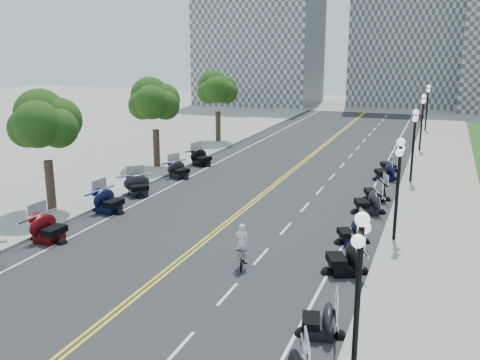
% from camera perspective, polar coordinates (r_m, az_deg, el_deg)
% --- Properties ---
extents(ground, '(160.00, 160.00, 0.00)m').
position_cam_1_polar(ground, '(25.41, -4.65, -7.17)').
color(ground, gray).
extents(road, '(16.00, 90.00, 0.01)m').
position_cam_1_polar(road, '(34.23, 2.54, -1.45)').
color(road, '#333335').
rests_on(road, ground).
extents(centerline_yellow_a, '(0.12, 90.00, 0.00)m').
position_cam_1_polar(centerline_yellow_a, '(34.27, 2.35, -1.42)').
color(centerline_yellow_a, yellow).
rests_on(centerline_yellow_a, road).
extents(centerline_yellow_b, '(0.12, 90.00, 0.00)m').
position_cam_1_polar(centerline_yellow_b, '(34.19, 2.74, -1.46)').
color(centerline_yellow_b, yellow).
rests_on(centerline_yellow_b, road).
extents(edge_line_north, '(0.12, 90.00, 0.00)m').
position_cam_1_polar(edge_line_north, '(32.87, 13.20, -2.48)').
color(edge_line_north, white).
rests_on(edge_line_north, road).
extents(edge_line_south, '(0.12, 90.00, 0.00)m').
position_cam_1_polar(edge_line_south, '(36.67, -6.99, -0.47)').
color(edge_line_south, white).
rests_on(edge_line_south, road).
extents(lane_dash_4, '(0.12, 2.00, 0.00)m').
position_cam_1_polar(lane_dash_4, '(17.69, -6.47, -17.36)').
color(lane_dash_4, white).
rests_on(lane_dash_4, road).
extents(lane_dash_5, '(0.12, 2.00, 0.00)m').
position_cam_1_polar(lane_dash_5, '(20.87, -1.34, -12.06)').
color(lane_dash_5, white).
rests_on(lane_dash_5, road).
extents(lane_dash_6, '(0.12, 2.00, 0.00)m').
position_cam_1_polar(lane_dash_6, '(24.29, 2.26, -8.14)').
color(lane_dash_6, white).
rests_on(lane_dash_6, road).
extents(lane_dash_7, '(0.12, 2.00, 0.00)m').
position_cam_1_polar(lane_dash_7, '(27.86, 4.90, -5.19)').
color(lane_dash_7, white).
rests_on(lane_dash_7, road).
extents(lane_dash_8, '(0.12, 2.00, 0.00)m').
position_cam_1_polar(lane_dash_8, '(31.54, 6.92, -2.91)').
color(lane_dash_8, white).
rests_on(lane_dash_8, road).
extents(lane_dash_9, '(0.12, 2.00, 0.00)m').
position_cam_1_polar(lane_dash_9, '(35.29, 8.51, -1.10)').
color(lane_dash_9, white).
rests_on(lane_dash_9, road).
extents(lane_dash_10, '(0.12, 2.00, 0.00)m').
position_cam_1_polar(lane_dash_10, '(39.08, 9.79, 0.35)').
color(lane_dash_10, white).
rests_on(lane_dash_10, road).
extents(lane_dash_11, '(0.12, 2.00, 0.00)m').
position_cam_1_polar(lane_dash_11, '(42.92, 10.84, 1.55)').
color(lane_dash_11, white).
rests_on(lane_dash_11, road).
extents(lane_dash_12, '(0.12, 2.00, 0.00)m').
position_cam_1_polar(lane_dash_12, '(46.78, 11.72, 2.55)').
color(lane_dash_12, white).
rests_on(lane_dash_12, road).
extents(lane_dash_13, '(0.12, 2.00, 0.00)m').
position_cam_1_polar(lane_dash_13, '(50.66, 12.47, 3.39)').
color(lane_dash_13, white).
rests_on(lane_dash_13, road).
extents(lane_dash_14, '(0.12, 2.00, 0.00)m').
position_cam_1_polar(lane_dash_14, '(54.56, 13.11, 4.12)').
color(lane_dash_14, white).
rests_on(lane_dash_14, road).
extents(lane_dash_15, '(0.12, 2.00, 0.00)m').
position_cam_1_polar(lane_dash_15, '(58.48, 13.67, 4.75)').
color(lane_dash_15, white).
rests_on(lane_dash_15, road).
extents(lane_dash_16, '(0.12, 2.00, 0.00)m').
position_cam_1_polar(lane_dash_16, '(62.40, 14.16, 5.29)').
color(lane_dash_16, white).
rests_on(lane_dash_16, road).
extents(lane_dash_17, '(0.12, 2.00, 0.00)m').
position_cam_1_polar(lane_dash_17, '(66.34, 14.59, 5.78)').
color(lane_dash_17, white).
rests_on(lane_dash_17, road).
extents(lane_dash_18, '(0.12, 2.00, 0.00)m').
position_cam_1_polar(lane_dash_18, '(70.28, 14.97, 6.21)').
color(lane_dash_18, white).
rests_on(lane_dash_18, road).
extents(lane_dash_19, '(0.12, 2.00, 0.00)m').
position_cam_1_polar(lane_dash_19, '(74.23, 15.31, 6.59)').
color(lane_dash_19, white).
rests_on(lane_dash_19, road).
extents(sidewalk_north, '(5.00, 90.00, 0.15)m').
position_cam_1_polar(sidewalk_north, '(32.62, 20.35, -3.02)').
color(sidewalk_north, '#9E9991').
rests_on(sidewalk_north, ground).
extents(sidewalk_south, '(5.00, 90.00, 0.15)m').
position_cam_1_polar(sidewalk_south, '(38.69, -12.37, 0.18)').
color(sidewalk_south, '#9E9991').
rests_on(sidewalk_south, ground).
extents(distant_block_a, '(18.00, 14.00, 26.00)m').
position_cam_1_polar(distant_block_a, '(88.06, 2.19, 16.67)').
color(distant_block_a, gray).
rests_on(distant_block_a, ground).
extents(distant_block_b, '(16.00, 12.00, 30.00)m').
position_cam_1_polar(distant_block_b, '(89.71, 17.61, 17.28)').
color(distant_block_b, gray).
rests_on(distant_block_b, ground).
extents(street_lamp_1, '(0.50, 1.20, 4.90)m').
position_cam_1_polar(street_lamp_1, '(14.97, 12.42, -12.51)').
color(street_lamp_1, black).
rests_on(street_lamp_1, sidewalk_north).
extents(street_lamp_2, '(0.50, 1.20, 4.90)m').
position_cam_1_polar(street_lamp_2, '(26.22, 16.44, -1.06)').
color(street_lamp_2, black).
rests_on(street_lamp_2, sidewalk_north).
extents(street_lamp_3, '(0.50, 1.20, 4.90)m').
position_cam_1_polar(street_lamp_3, '(37.93, 17.99, 3.44)').
color(street_lamp_3, black).
rests_on(street_lamp_3, sidewalk_north).
extents(street_lamp_4, '(0.50, 1.20, 4.90)m').
position_cam_1_polar(street_lamp_4, '(49.78, 18.81, 5.80)').
color(street_lamp_4, black).
rests_on(street_lamp_4, sidewalk_north).
extents(street_lamp_5, '(0.50, 1.20, 4.90)m').
position_cam_1_polar(street_lamp_5, '(61.69, 19.32, 7.26)').
color(street_lamp_5, black).
rests_on(street_lamp_5, sidewalk_north).
extents(tree_2, '(4.80, 4.80, 9.20)m').
position_cam_1_polar(tree_2, '(31.24, -20.06, 5.09)').
color(tree_2, '#235619').
rests_on(tree_2, sidewalk_south).
extents(tree_3, '(4.80, 4.80, 9.20)m').
position_cam_1_polar(tree_3, '(40.98, -9.07, 7.76)').
color(tree_3, '#235619').
rests_on(tree_3, sidewalk_south).
extents(tree_4, '(4.80, 4.80, 9.20)m').
position_cam_1_polar(tree_4, '(51.68, -2.39, 9.23)').
color(tree_4, '#235619').
rests_on(tree_4, sidewalk_south).
extents(motorcycle_n_4, '(2.16, 2.16, 1.27)m').
position_cam_1_polar(motorcycle_n_4, '(18.11, 8.52, -14.36)').
color(motorcycle_n_4, black).
rests_on(motorcycle_n_4, road).
extents(motorcycle_n_5, '(2.87, 2.87, 1.53)m').
position_cam_1_polar(motorcycle_n_5, '(22.74, 11.12, -7.97)').
color(motorcycle_n_5, black).
rests_on(motorcycle_n_5, road).
extents(motorcycle_n_6, '(2.54, 2.54, 1.32)m').
position_cam_1_polar(motorcycle_n_6, '(26.16, 11.84, -5.26)').
color(motorcycle_n_6, black).
rests_on(motorcycle_n_6, road).
extents(motorcycle_n_7, '(2.78, 2.78, 1.50)m').
position_cam_1_polar(motorcycle_n_7, '(30.88, 13.51, -2.15)').
color(motorcycle_n_7, black).
rests_on(motorcycle_n_7, road).
extents(motorcycle_n_8, '(2.52, 2.52, 1.37)m').
position_cam_1_polar(motorcycle_n_8, '(33.57, 14.29, -1.00)').
color(motorcycle_n_8, black).
rests_on(motorcycle_n_8, road).
extents(motorcycle_n_9, '(2.70, 2.70, 1.42)m').
position_cam_1_polar(motorcycle_n_9, '(38.81, 15.27, 1.01)').
color(motorcycle_n_9, black).
rests_on(motorcycle_n_9, road).
extents(motorcycle_n_10, '(2.29, 2.29, 1.29)m').
position_cam_1_polar(motorcycle_n_10, '(41.66, 15.61, 1.79)').
color(motorcycle_n_10, '#590A0C').
rests_on(motorcycle_n_10, road).
extents(motorcycle_s_5, '(2.28, 2.28, 1.53)m').
position_cam_1_polar(motorcycle_s_5, '(27.38, -19.76, -4.70)').
color(motorcycle_s_5, '#590A0C').
rests_on(motorcycle_s_5, road).
extents(motorcycle_s_6, '(2.34, 2.34, 1.52)m').
position_cam_1_polar(motorcycle_s_6, '(31.10, -13.84, -2.04)').
color(motorcycle_s_6, black).
rests_on(motorcycle_s_6, road).
extents(motorcycle_s_7, '(2.96, 2.96, 1.46)m').
position_cam_1_polar(motorcycle_s_7, '(34.20, -10.85, -0.45)').
color(motorcycle_s_7, black).
rests_on(motorcycle_s_7, road).
extents(motorcycle_s_8, '(2.57, 2.57, 1.38)m').
position_cam_1_polar(motorcycle_s_8, '(38.30, -6.55, 1.22)').
color(motorcycle_s_8, black).
rests_on(motorcycle_s_8, road).
extents(motorcycle_s_9, '(2.71, 2.71, 1.45)m').
position_cam_1_polar(motorcycle_s_9, '(42.13, -4.16, 2.52)').
color(motorcycle_s_9, black).
rests_on(motorcycle_s_9, road).
extents(bicycle, '(0.89, 1.70, 0.99)m').
position_cam_1_polar(bicycle, '(22.93, 0.23, -8.22)').
color(bicycle, '#A51414').
rests_on(bicycle, road).
extents(cyclist_rider, '(0.60, 0.39, 1.64)m').
position_cam_1_polar(cyclist_rider, '(22.46, 0.23, -5.12)').
color(cyclist_rider, silver).
rests_on(cyclist_rider, bicycle).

